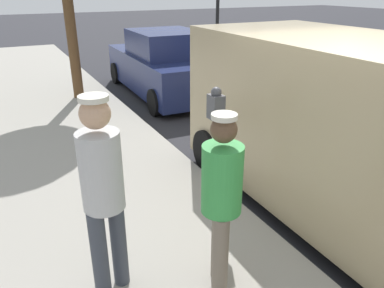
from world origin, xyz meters
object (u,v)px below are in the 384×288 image
Objects in this scene: parking_meter_near at (215,129)px; pedestrian_in_gray at (103,188)px; parked_van at (375,136)px; pedestrian_in_green at (221,195)px; parked_sedan_behind at (165,66)px.

parking_meter_near is 0.84× the size of pedestrian_in_gray.
pedestrian_in_green is at bearing 5.93° from parked_van.
parked_sedan_behind is (-2.40, -6.76, -0.34)m from pedestrian_in_green.
pedestrian_in_green is at bearing 70.47° from parked_sedan_behind.
pedestrian_in_gray reaches higher than parked_sedan_behind.
parking_meter_near is 0.34× the size of parked_sedan_behind.
parked_van reaches higher than pedestrian_in_green.
parked_van is at bearing -174.07° from pedestrian_in_green.
parking_meter_near is 1.31m from pedestrian_in_green.
pedestrian_in_green is 0.37× the size of parked_sedan_behind.
pedestrian_in_green is at bearing 61.79° from parking_meter_near.
parked_van is at bearing 87.57° from parked_sedan_behind.
parking_meter_near reaches higher than parked_sedan_behind.
pedestrian_in_gray is at bearing -2.98° from parked_van.
parking_meter_near is at bearing -152.64° from pedestrian_in_gray.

